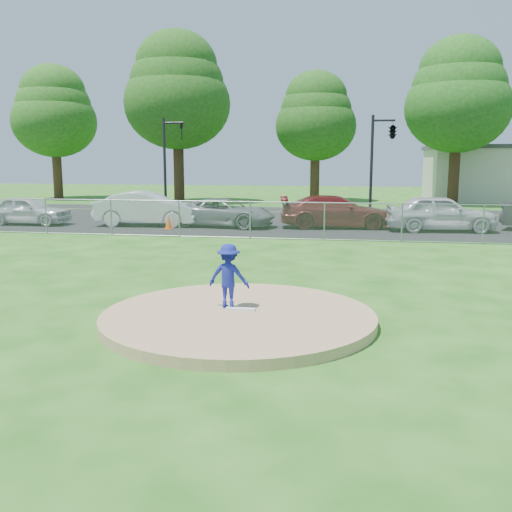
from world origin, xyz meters
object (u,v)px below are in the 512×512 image
(traffic_signal_left, at_px, (168,157))
(parked_car_silver, at_px, (28,210))
(tree_right, at_px, (458,94))
(parked_car_darkred, at_px, (336,212))
(pitcher, at_px, (229,276))
(tree_center, at_px, (316,116))
(tree_far_left, at_px, (54,111))
(parked_car_white, at_px, (147,209))
(tree_left, at_px, (177,90))
(parked_car_pearl, at_px, (440,213))
(traffic_signal_center, at_px, (391,133))
(parked_car_gray, at_px, (225,213))
(traffic_cone, at_px, (168,222))

(traffic_signal_left, xyz_separation_m, parked_car_silver, (-4.95, -6.95, -2.65))
(tree_right, distance_m, traffic_signal_left, 20.83)
(parked_car_darkred, bearing_deg, pitcher, 166.66)
(parked_car_silver, distance_m, parked_car_darkred, 15.05)
(tree_center, height_order, tree_right, tree_right)
(tree_far_left, bearing_deg, parked_car_silver, -65.21)
(tree_far_left, relative_size, parked_car_silver, 2.60)
(traffic_signal_left, relative_size, parked_car_silver, 1.35)
(tree_far_left, relative_size, tree_right, 0.92)
(tree_right, height_order, pitcher, tree_right)
(tree_right, relative_size, pitcher, 8.89)
(traffic_signal_left, height_order, parked_car_white, traffic_signal_left)
(tree_far_left, height_order, tree_left, tree_left)
(pitcher, relative_size, parked_car_pearl, 0.27)
(traffic_signal_center, height_order, parked_car_silver, traffic_signal_center)
(parked_car_white, relative_size, parked_car_pearl, 1.04)
(traffic_signal_center, relative_size, parked_car_white, 1.12)
(tree_far_left, distance_m, tree_right, 31.02)
(traffic_signal_left, height_order, parked_car_darkred, traffic_signal_left)
(pitcher, bearing_deg, tree_far_left, -50.59)
(tree_right, xyz_separation_m, parked_car_gray, (-12.95, -16.15, -6.97))
(parked_car_gray, bearing_deg, traffic_cone, 131.50)
(tree_center, xyz_separation_m, parked_car_gray, (-2.95, -18.15, -5.79))
(parked_car_silver, relative_size, parked_car_darkred, 0.79)
(traffic_signal_left, relative_size, traffic_cone, 8.59)
(pitcher, distance_m, parked_car_silver, 19.91)
(tree_left, xyz_separation_m, parked_car_pearl, (16.95, -15.20, -7.41))
(parked_car_white, bearing_deg, tree_center, -24.43)
(tree_right, height_order, traffic_signal_left, tree_right)
(traffic_signal_left, height_order, traffic_cone, traffic_signal_left)
(parked_car_gray, bearing_deg, traffic_signal_left, 47.87)
(traffic_cone, xyz_separation_m, parked_car_darkred, (7.57, 1.91, 0.43))
(tree_left, bearing_deg, traffic_cone, -74.13)
(traffic_signal_left, xyz_separation_m, parked_car_white, (1.03, -6.43, -2.53))
(traffic_cone, bearing_deg, parked_car_silver, 175.04)
(parked_car_gray, height_order, parked_car_pearl, parked_car_pearl)
(tree_left, relative_size, parked_car_white, 2.50)
(parked_car_pearl, bearing_deg, traffic_cone, 91.35)
(traffic_signal_left, bearing_deg, parked_car_silver, -125.43)
(pitcher, bearing_deg, tree_left, -64.94)
(parked_car_white, relative_size, parked_car_darkred, 0.96)
(parked_car_silver, bearing_deg, traffic_signal_center, -69.08)
(tree_far_left, distance_m, parked_car_gray, 25.71)
(tree_far_left, bearing_deg, tree_center, 2.73)
(traffic_cone, relative_size, parked_car_gray, 0.14)
(parked_car_pearl, bearing_deg, parked_car_white, 85.79)
(traffic_signal_center, relative_size, parked_car_silver, 1.35)
(tree_right, distance_m, traffic_cone, 24.43)
(traffic_signal_left, relative_size, parked_car_white, 1.12)
(tree_center, height_order, parked_car_silver, tree_center)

